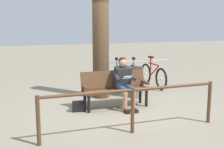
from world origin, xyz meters
The scene contains 10 objects.
ground_plane centered at (0.00, 0.00, 0.00)m, with size 40.00×40.00×0.00m, color gray.
bench centered at (0.14, -0.22, 0.51)m, with size 1.61×0.52×0.87m.
person_reading centered at (-0.04, -0.06, 0.66)m, with size 0.50×0.77×1.20m.
handbag centered at (1.04, -0.12, 0.12)m, with size 0.30×0.14×0.24m, color black.
tree_trunk centered at (0.19, -1.22, 1.56)m, with size 0.44×0.44×3.12m, color #4C3823.
litter_bin centered at (-0.71, -0.94, 0.41)m, with size 0.41×0.41×0.82m.
bicycle_blue centered at (-1.76, -1.99, 0.36)m, with size 0.48×1.68×0.94m.
bicycle_black centered at (-1.08, -1.91, 0.36)m, with size 0.59×1.64×0.94m.
bicycle_orange centered at (-0.52, -1.99, 0.36)m, with size 0.73×1.58×0.94m.
railing_fence centered at (0.39, 1.48, 0.60)m, with size 3.43×0.13×0.85m.
Camera 1 is at (2.40, 6.26, 2.02)m, focal length 47.21 mm.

